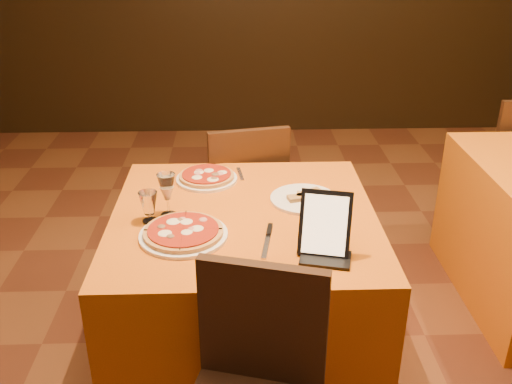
{
  "coord_description": "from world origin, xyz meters",
  "views": [
    {
      "loc": [
        -0.16,
        -1.77,
        1.86
      ],
      "look_at": [
        -0.09,
        0.31,
        0.86
      ],
      "focal_mm": 40.0,
      "sensor_mm": 36.0,
      "label": 1
    }
  ],
  "objects_px": {
    "main_table": "(245,288)",
    "wine_glass": "(167,195)",
    "chair_main_far": "(242,195)",
    "pizza_far": "(207,177)",
    "chair_side_far": "(511,161)",
    "water_glass": "(149,207)",
    "tablet": "(325,224)",
    "pizza_near": "(183,233)"
  },
  "relations": [
    {
      "from": "water_glass",
      "to": "pizza_near",
      "type": "bearing_deg",
      "value": -41.6
    },
    {
      "from": "chair_side_far",
      "to": "water_glass",
      "type": "relative_size",
      "value": 7.0
    },
    {
      "from": "wine_glass",
      "to": "tablet",
      "type": "xyz_separation_m",
      "value": [
        0.6,
        -0.31,
        0.03
      ]
    },
    {
      "from": "main_table",
      "to": "tablet",
      "type": "height_order",
      "value": "tablet"
    },
    {
      "from": "chair_side_far",
      "to": "wine_glass",
      "type": "relative_size",
      "value": 4.79
    },
    {
      "from": "pizza_far",
      "to": "wine_glass",
      "type": "xyz_separation_m",
      "value": [
        -0.14,
        -0.35,
        0.08
      ]
    },
    {
      "from": "main_table",
      "to": "pizza_far",
      "type": "bearing_deg",
      "value": 116.25
    },
    {
      "from": "pizza_near",
      "to": "wine_glass",
      "type": "height_order",
      "value": "wine_glass"
    },
    {
      "from": "pizza_near",
      "to": "water_glass",
      "type": "relative_size",
      "value": 2.64
    },
    {
      "from": "pizza_far",
      "to": "water_glass",
      "type": "relative_size",
      "value": 2.2
    },
    {
      "from": "chair_side_far",
      "to": "main_table",
      "type": "bearing_deg",
      "value": 37.09
    },
    {
      "from": "pizza_far",
      "to": "wine_glass",
      "type": "relative_size",
      "value": 1.51
    },
    {
      "from": "wine_glass",
      "to": "tablet",
      "type": "relative_size",
      "value": 0.78
    },
    {
      "from": "chair_main_far",
      "to": "tablet",
      "type": "bearing_deg",
      "value": 93.74
    },
    {
      "from": "tablet",
      "to": "main_table",
      "type": "bearing_deg",
      "value": 146.14
    },
    {
      "from": "chair_main_far",
      "to": "chair_side_far",
      "type": "bearing_deg",
      "value": -176.57
    },
    {
      "from": "chair_main_far",
      "to": "water_glass",
      "type": "height_order",
      "value": "chair_main_far"
    },
    {
      "from": "main_table",
      "to": "pizza_far",
      "type": "height_order",
      "value": "pizza_far"
    },
    {
      "from": "pizza_near",
      "to": "main_table",
      "type": "bearing_deg",
      "value": 37.54
    },
    {
      "from": "chair_side_far",
      "to": "pizza_far",
      "type": "relative_size",
      "value": 3.18
    },
    {
      "from": "pizza_near",
      "to": "pizza_far",
      "type": "height_order",
      "value": "same"
    },
    {
      "from": "chair_side_far",
      "to": "tablet",
      "type": "distance_m",
      "value": 2.15
    },
    {
      "from": "chair_main_far",
      "to": "chair_side_far",
      "type": "height_order",
      "value": "same"
    },
    {
      "from": "chair_main_far",
      "to": "wine_glass",
      "type": "distance_m",
      "value": 0.93
    },
    {
      "from": "chair_main_far",
      "to": "pizza_far",
      "type": "bearing_deg",
      "value": 57.76
    },
    {
      "from": "pizza_near",
      "to": "wine_glass",
      "type": "bearing_deg",
      "value": 112.92
    },
    {
      "from": "chair_main_far",
      "to": "pizza_near",
      "type": "relative_size",
      "value": 2.65
    },
    {
      "from": "main_table",
      "to": "chair_side_far",
      "type": "bearing_deg",
      "value": 35.33
    },
    {
      "from": "wine_glass",
      "to": "tablet",
      "type": "bearing_deg",
      "value": -27.43
    },
    {
      "from": "main_table",
      "to": "pizza_near",
      "type": "height_order",
      "value": "pizza_near"
    },
    {
      "from": "pizza_far",
      "to": "water_glass",
      "type": "bearing_deg",
      "value": -118.33
    },
    {
      "from": "chair_main_far",
      "to": "wine_glass",
      "type": "height_order",
      "value": "wine_glass"
    },
    {
      "from": "chair_side_far",
      "to": "water_glass",
      "type": "xyz_separation_m",
      "value": [
        -2.11,
        -1.28,
        0.36
      ]
    },
    {
      "from": "chair_main_far",
      "to": "wine_glass",
      "type": "bearing_deg",
      "value": 57.26
    },
    {
      "from": "chair_main_far",
      "to": "chair_side_far",
      "type": "xyz_separation_m",
      "value": [
        1.73,
        0.45,
        0.0
      ]
    },
    {
      "from": "main_table",
      "to": "chair_side_far",
      "type": "distance_m",
      "value": 2.12
    },
    {
      "from": "pizza_near",
      "to": "chair_side_far",
      "type": "bearing_deg",
      "value": 35.6
    },
    {
      "from": "main_table",
      "to": "wine_glass",
      "type": "xyz_separation_m",
      "value": [
        -0.31,
        -0.0,
        0.47
      ]
    },
    {
      "from": "main_table",
      "to": "wine_glass",
      "type": "distance_m",
      "value": 0.56
    },
    {
      "from": "main_table",
      "to": "tablet",
      "type": "relative_size",
      "value": 4.51
    },
    {
      "from": "main_table",
      "to": "chair_side_far",
      "type": "height_order",
      "value": "chair_side_far"
    },
    {
      "from": "chair_main_far",
      "to": "pizza_far",
      "type": "relative_size",
      "value": 3.18
    }
  ]
}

